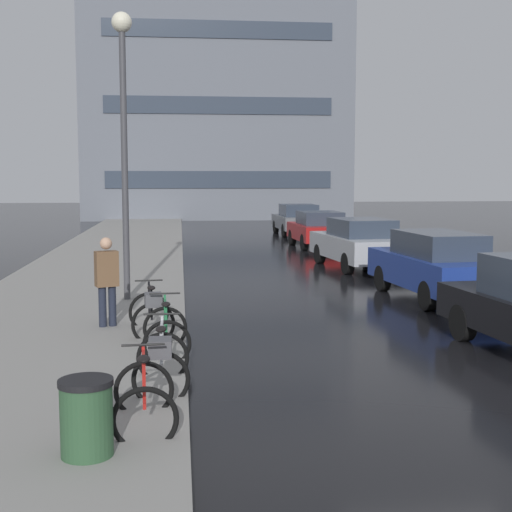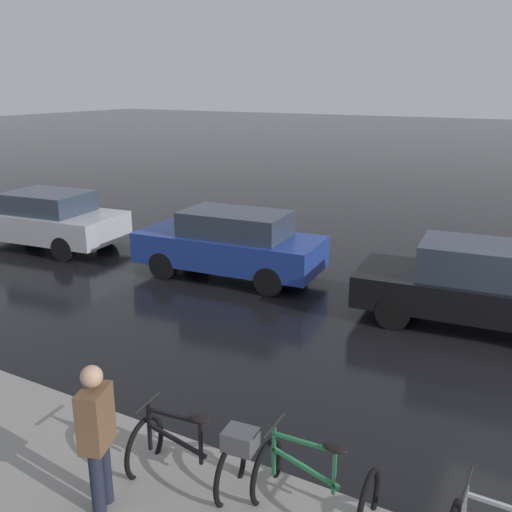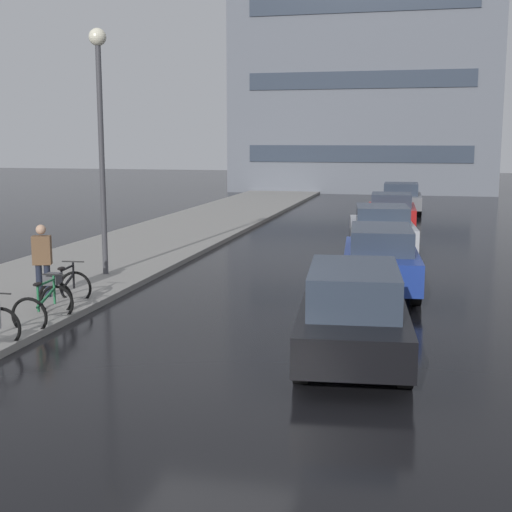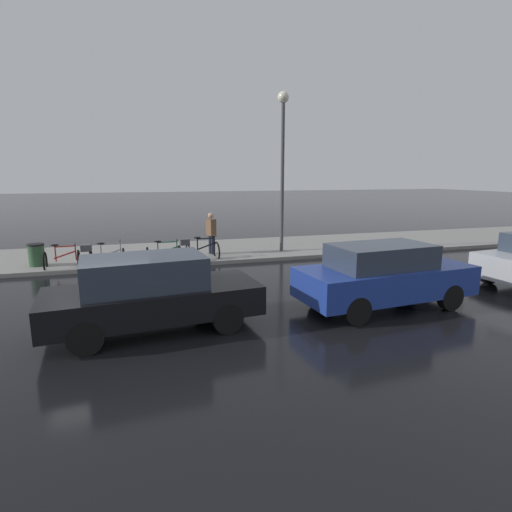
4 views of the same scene
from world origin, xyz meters
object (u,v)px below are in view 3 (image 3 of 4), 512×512
at_px(bicycle_third, 44,307).
at_px(car_silver, 381,229).
at_px(bicycle_farthest, 63,289).
at_px(streetlamp, 100,112).
at_px(car_blue, 381,258).
at_px(car_red, 391,210).
at_px(pedestrian, 42,259).
at_px(car_grey, 401,198).
at_px(car_black, 353,312).

height_order(bicycle_third, car_silver, car_silver).
distance_m(bicycle_third, bicycle_farthest, 1.32).
distance_m(car_silver, streetlamp, 9.61).
height_order(car_blue, car_silver, car_blue).
bearing_deg(car_red, car_blue, -88.46).
bearing_deg(pedestrian, car_grey, 71.75).
relative_size(pedestrian, streetlamp, 0.28).
height_order(car_silver, streetlamp, streetlamp).
xyz_separation_m(bicycle_farthest, car_grey, (6.26, 22.11, 0.27)).
relative_size(bicycle_farthest, car_red, 0.38).
bearing_deg(car_blue, car_red, 91.54).
height_order(car_red, car_grey, car_grey).
bearing_deg(car_grey, streetlamp, -110.46).
xyz_separation_m(bicycle_third, bicycle_farthest, (-0.27, 1.28, 0.10)).
xyz_separation_m(bicycle_farthest, car_blue, (6.43, 3.57, 0.31)).
xyz_separation_m(car_red, streetlamp, (-6.77, -12.39, 3.55)).
xyz_separation_m(car_grey, streetlamp, (-6.94, -18.60, 3.53)).
relative_size(car_blue, car_red, 1.17).
bearing_deg(pedestrian, bicycle_farthest, -37.48).
height_order(car_grey, pedestrian, pedestrian).
xyz_separation_m(bicycle_third, car_blue, (6.15, 4.86, 0.41)).
bearing_deg(streetlamp, car_grey, 69.54).
height_order(car_black, pedestrian, pedestrian).
distance_m(bicycle_farthest, car_silver, 11.16).
bearing_deg(car_black, car_blue, 88.85).
height_order(car_silver, car_grey, car_silver).
bearing_deg(car_silver, car_grey, 89.28).
relative_size(bicycle_farthest, car_black, 0.32).
bearing_deg(car_silver, bicycle_third, -118.75).
relative_size(bicycle_third, car_grey, 0.30).
height_order(car_black, streetlamp, streetlamp).
relative_size(car_black, streetlamp, 0.71).
height_order(bicycle_third, streetlamp, streetlamp).
xyz_separation_m(pedestrian, streetlamp, (0.14, 2.88, 3.30)).
bearing_deg(streetlamp, bicycle_third, -78.80).
relative_size(car_red, streetlamp, 0.60).
height_order(bicycle_third, car_blue, car_blue).
xyz_separation_m(car_silver, pedestrian, (-6.92, -8.71, 0.21)).
xyz_separation_m(bicycle_third, car_black, (6.04, -0.62, 0.40)).
bearing_deg(car_grey, pedestrian, -108.25).
height_order(car_blue, streetlamp, streetlamp).
xyz_separation_m(car_blue, pedestrian, (-7.25, -2.94, 0.19)).
height_order(car_black, car_silver, car_black).
bearing_deg(car_red, car_grey, 88.45).
relative_size(car_silver, pedestrian, 2.56).
relative_size(car_silver, car_grey, 1.11).
bearing_deg(pedestrian, car_silver, 51.54).
height_order(car_red, pedestrian, pedestrian).
xyz_separation_m(car_blue, streetlamp, (-7.10, -0.06, 3.49)).
xyz_separation_m(bicycle_third, streetlamp, (-0.95, 4.80, 3.90)).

